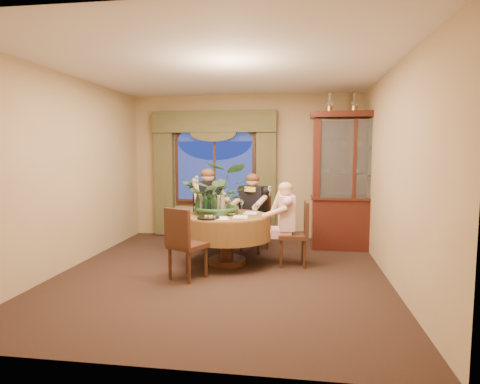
# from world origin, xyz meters

# --- Properties ---
(floor) EXTENTS (5.00, 5.00, 0.00)m
(floor) POSITION_xyz_m (0.00, 0.00, 0.00)
(floor) COLOR black
(floor) RESTS_ON ground
(wall_back) EXTENTS (4.50, 0.00, 4.50)m
(wall_back) POSITION_xyz_m (0.00, 2.50, 1.40)
(wall_back) COLOR #A08355
(wall_back) RESTS_ON ground
(wall_right) EXTENTS (0.00, 5.00, 5.00)m
(wall_right) POSITION_xyz_m (2.25, 0.00, 1.40)
(wall_right) COLOR #A08355
(wall_right) RESTS_ON ground
(ceiling) EXTENTS (5.00, 5.00, 0.00)m
(ceiling) POSITION_xyz_m (0.00, 0.00, 2.80)
(ceiling) COLOR white
(ceiling) RESTS_ON wall_back
(window) EXTENTS (1.62, 0.10, 1.32)m
(window) POSITION_xyz_m (-0.60, 2.43, 1.30)
(window) COLOR navy
(window) RESTS_ON wall_back
(arched_transom) EXTENTS (1.60, 0.06, 0.44)m
(arched_transom) POSITION_xyz_m (-0.60, 2.43, 2.08)
(arched_transom) COLOR navy
(arched_transom) RESTS_ON wall_back
(drapery_left) EXTENTS (0.38, 0.14, 2.32)m
(drapery_left) POSITION_xyz_m (-1.63, 2.38, 1.18)
(drapery_left) COLOR #444121
(drapery_left) RESTS_ON floor
(drapery_right) EXTENTS (0.38, 0.14, 2.32)m
(drapery_right) POSITION_xyz_m (0.43, 2.38, 1.18)
(drapery_right) COLOR #444121
(drapery_right) RESTS_ON floor
(swag_valance) EXTENTS (2.45, 0.16, 0.42)m
(swag_valance) POSITION_xyz_m (-0.60, 2.35, 2.28)
(swag_valance) COLOR #444121
(swag_valance) RESTS_ON wall_back
(dining_table) EXTENTS (1.58, 1.58, 0.75)m
(dining_table) POSITION_xyz_m (-0.02, 0.51, 0.38)
(dining_table) COLOR brown
(dining_table) RESTS_ON floor
(china_cabinet) EXTENTS (1.46, 0.58, 2.37)m
(china_cabinet) POSITION_xyz_m (1.97, 1.75, 1.19)
(china_cabinet) COLOR black
(china_cabinet) RESTS_ON floor
(oil_lamp_left) EXTENTS (0.11, 0.11, 0.34)m
(oil_lamp_left) POSITION_xyz_m (1.56, 1.75, 2.54)
(oil_lamp_left) COLOR #A5722D
(oil_lamp_left) RESTS_ON china_cabinet
(oil_lamp_center) EXTENTS (0.11, 0.11, 0.34)m
(oil_lamp_center) POSITION_xyz_m (1.97, 1.75, 2.54)
(oil_lamp_center) COLOR #A5722D
(oil_lamp_center) RESTS_ON china_cabinet
(oil_lamp_right) EXTENTS (0.11, 0.11, 0.34)m
(oil_lamp_right) POSITION_xyz_m (2.39, 1.75, 2.54)
(oil_lamp_right) COLOR #A5722D
(oil_lamp_right) RESTS_ON china_cabinet
(chair_right) EXTENTS (0.44, 0.44, 0.96)m
(chair_right) POSITION_xyz_m (0.97, 0.55, 0.48)
(chair_right) COLOR black
(chair_right) RESTS_ON floor
(chair_back_right) EXTENTS (0.54, 0.54, 0.96)m
(chair_back_right) POSITION_xyz_m (0.31, 1.35, 0.48)
(chair_back_right) COLOR black
(chair_back_right) RESTS_ON floor
(chair_back) EXTENTS (0.56, 0.56, 0.96)m
(chair_back) POSITION_xyz_m (-0.41, 1.30, 0.48)
(chair_back) COLOR black
(chair_back) RESTS_ON floor
(chair_front_left) EXTENTS (0.56, 0.56, 0.96)m
(chair_front_left) POSITION_xyz_m (-0.41, -0.28, 0.48)
(chair_front_left) COLOR black
(chair_front_left) RESTS_ON floor
(person_pink) EXTENTS (0.46, 0.49, 1.25)m
(person_pink) POSITION_xyz_m (0.88, 0.61, 0.63)
(person_pink) COLOR beige
(person_pink) RESTS_ON floor
(person_back) EXTENTS (0.68, 0.66, 1.42)m
(person_back) POSITION_xyz_m (-0.49, 1.28, 0.71)
(person_back) COLOR black
(person_back) RESTS_ON floor
(person_scarf) EXTENTS (0.61, 0.59, 1.34)m
(person_scarf) POSITION_xyz_m (0.29, 1.29, 0.67)
(person_scarf) COLOR black
(person_scarf) RESTS_ON floor
(stoneware_vase) EXTENTS (0.15, 0.15, 0.28)m
(stoneware_vase) POSITION_xyz_m (-0.13, 0.61, 0.89)
(stoneware_vase) COLOR #8E795D
(stoneware_vase) RESTS_ON dining_table
(centerpiece_plant) EXTENTS (1.06, 1.18, 0.92)m
(centerpiece_plant) POSITION_xyz_m (-0.15, 0.64, 1.41)
(centerpiece_plant) COLOR #2F512D
(centerpiece_plant) RESTS_ON dining_table
(olive_bowl) EXTENTS (0.15, 0.15, 0.05)m
(olive_bowl) POSITION_xyz_m (0.05, 0.45, 0.77)
(olive_bowl) COLOR #485F2E
(olive_bowl) RESTS_ON dining_table
(cheese_platter) EXTENTS (0.32, 0.32, 0.02)m
(cheese_platter) POSITION_xyz_m (-0.22, 0.12, 0.76)
(cheese_platter) COLOR black
(cheese_platter) RESTS_ON dining_table
(wine_bottle_0) EXTENTS (0.07, 0.07, 0.33)m
(wine_bottle_0) POSITION_xyz_m (-0.33, 0.69, 0.92)
(wine_bottle_0) COLOR black
(wine_bottle_0) RESTS_ON dining_table
(wine_bottle_1) EXTENTS (0.07, 0.07, 0.33)m
(wine_bottle_1) POSITION_xyz_m (-0.45, 0.41, 0.92)
(wine_bottle_1) COLOR black
(wine_bottle_1) RESTS_ON dining_table
(wine_bottle_2) EXTENTS (0.07, 0.07, 0.33)m
(wine_bottle_2) POSITION_xyz_m (-0.19, 0.46, 0.92)
(wine_bottle_2) COLOR black
(wine_bottle_2) RESTS_ON dining_table
(wine_bottle_3) EXTENTS (0.07, 0.07, 0.33)m
(wine_bottle_3) POSITION_xyz_m (-0.35, 0.51, 0.92)
(wine_bottle_3) COLOR black
(wine_bottle_3) RESTS_ON dining_table
(wine_bottle_4) EXTENTS (0.07, 0.07, 0.33)m
(wine_bottle_4) POSITION_xyz_m (-0.44, 0.59, 0.92)
(wine_bottle_4) COLOR tan
(wine_bottle_4) RESTS_ON dining_table
(wine_bottle_5) EXTENTS (0.07, 0.07, 0.33)m
(wine_bottle_5) POSITION_xyz_m (-0.22, 0.56, 0.92)
(wine_bottle_5) COLOR tan
(wine_bottle_5) RESTS_ON dining_table
(tasting_paper_0) EXTENTS (0.23, 0.31, 0.00)m
(tasting_paper_0) POSITION_xyz_m (0.21, 0.34, 0.75)
(tasting_paper_0) COLOR white
(tasting_paper_0) RESTS_ON dining_table
(tasting_paper_1) EXTENTS (0.23, 0.31, 0.00)m
(tasting_paper_1) POSITION_xyz_m (0.33, 0.72, 0.75)
(tasting_paper_1) COLOR white
(tasting_paper_1) RESTS_ON dining_table
(tasting_paper_2) EXTENTS (0.29, 0.35, 0.00)m
(tasting_paper_2) POSITION_xyz_m (-0.05, 0.18, 0.75)
(tasting_paper_2) COLOR white
(tasting_paper_2) RESTS_ON dining_table
(wine_glass_person_pink) EXTENTS (0.07, 0.07, 0.18)m
(wine_glass_person_pink) POSITION_xyz_m (0.43, 0.56, 0.84)
(wine_glass_person_pink) COLOR silver
(wine_glass_person_pink) RESTS_ON dining_table
(wine_glass_person_back) EXTENTS (0.07, 0.07, 0.18)m
(wine_glass_person_back) POSITION_xyz_m (-0.25, 0.89, 0.84)
(wine_glass_person_back) COLOR silver
(wine_glass_person_back) RESTS_ON dining_table
(wine_glass_person_scarf) EXTENTS (0.07, 0.07, 0.18)m
(wine_glass_person_scarf) POSITION_xyz_m (0.15, 0.93, 0.84)
(wine_glass_person_scarf) COLOR silver
(wine_glass_person_scarf) RESTS_ON dining_table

